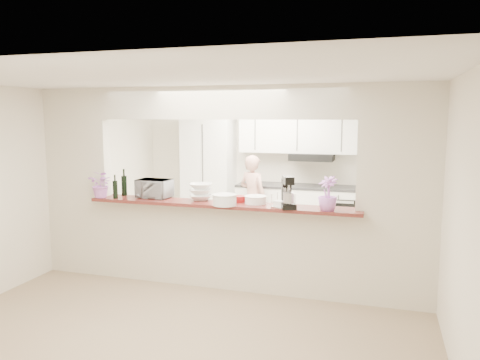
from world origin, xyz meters
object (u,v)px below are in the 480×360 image
at_px(refrigerator, 392,195).
at_px(person, 253,198).
at_px(toaster_oven, 154,189).
at_px(stand_mixer, 288,194).

height_order(refrigerator, person, refrigerator).
distance_m(toaster_oven, stand_mixer, 1.80).
xyz_separation_m(toaster_oven, person, (0.71, 2.25, -0.47)).
bearing_deg(refrigerator, toaster_oven, -139.06).
distance_m(refrigerator, person, 2.32).
distance_m(refrigerator, stand_mixer, 3.06).
xyz_separation_m(refrigerator, stand_mixer, (-1.20, -2.79, 0.41)).
bearing_deg(toaster_oven, person, 75.42).
bearing_deg(person, toaster_oven, 95.73).
height_order(stand_mixer, person, person).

